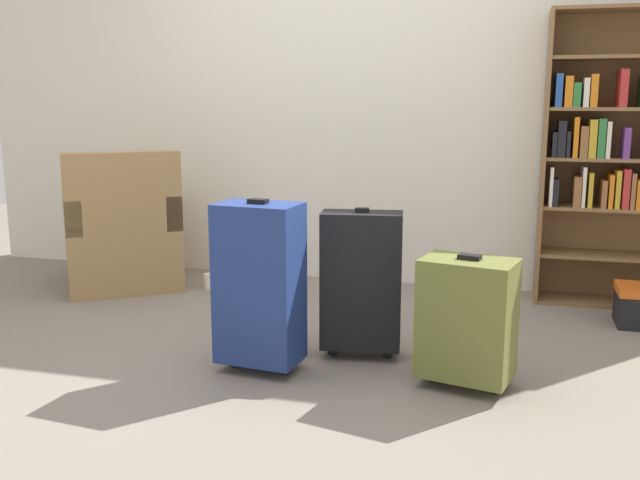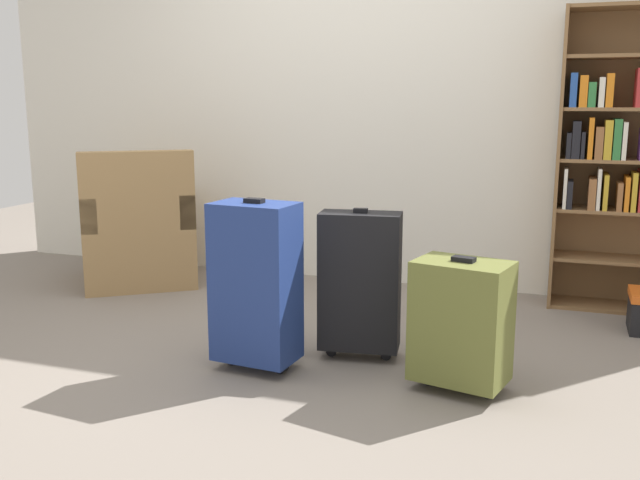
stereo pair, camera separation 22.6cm
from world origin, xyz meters
name	(u,v)px [view 1 (the left image)]	position (x,y,z in m)	size (l,w,h in m)	color
ground_plane	(258,365)	(0.00, 0.00, 0.00)	(9.38, 9.38, 0.00)	slate
back_wall	(345,86)	(0.00, 1.73, 1.30)	(5.36, 0.10, 2.60)	silver
armchair	(122,239)	(-1.35, 1.12, 0.32)	(0.98, 0.98, 0.90)	#9E7A4C
mug	(210,281)	(-0.77, 1.21, 0.05)	(0.12, 0.08, 0.10)	white
suitcase_black	(361,281)	(0.44, 0.24, 0.37)	(0.40, 0.23, 0.72)	black
suitcase_navy_blue	(259,283)	(0.03, -0.05, 0.41)	(0.39, 0.27, 0.79)	navy
suitcase_olive	(467,319)	(0.94, 0.00, 0.30)	(0.43, 0.34, 0.58)	brown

